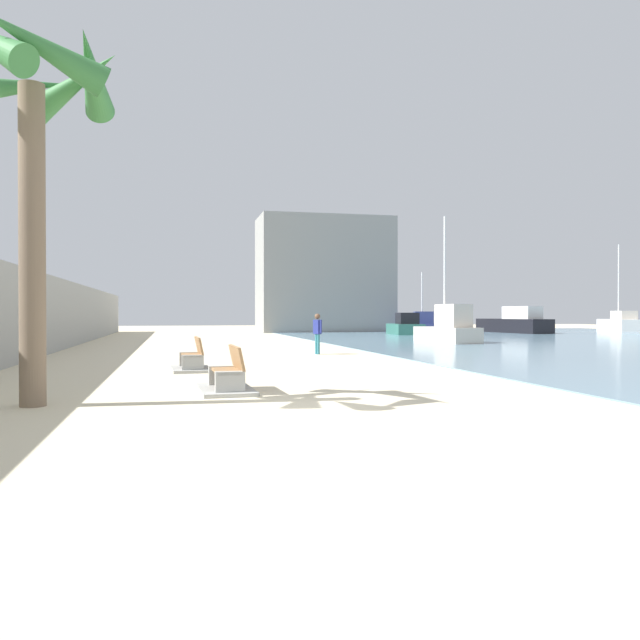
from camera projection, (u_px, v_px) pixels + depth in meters
name	position (u px, v px, depth m)	size (l,w,h in m)	color
ground_plane	(223.00, 351.00, 28.48)	(120.00, 120.00, 0.00)	beige
seawall	(44.00, 314.00, 26.79)	(0.80, 64.00, 3.26)	#9E9E99
palm_tree	(30.00, 108.00, 11.39)	(3.31, 3.37, 6.97)	#7A6651
bench_near	(227.00, 381.00, 13.58)	(1.18, 2.14, 0.98)	#9E9E99
bench_far	(192.00, 362.00, 18.67)	(1.19, 2.15, 0.98)	#9E9E99
person_walking	(317.00, 331.00, 25.98)	(0.30, 0.49, 1.67)	teal
boat_nearest	(515.00, 323.00, 53.96)	(3.09, 8.10, 2.22)	black
boat_far_right	(422.00, 325.00, 55.77)	(4.20, 7.19, 5.30)	navy
boat_outer	(406.00, 326.00, 49.28)	(2.50, 4.37, 1.69)	#337060
boat_distant	(449.00, 328.00, 35.77)	(2.24, 4.91, 7.16)	beige
boat_mid_bay	(620.00, 323.00, 57.33)	(3.47, 6.03, 7.89)	white
harbor_building	(324.00, 275.00, 58.24)	(12.00, 6.00, 10.39)	gray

